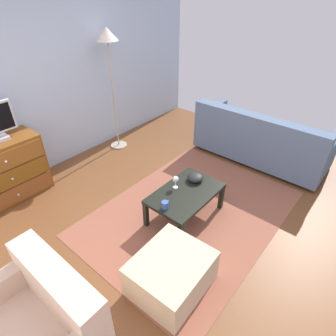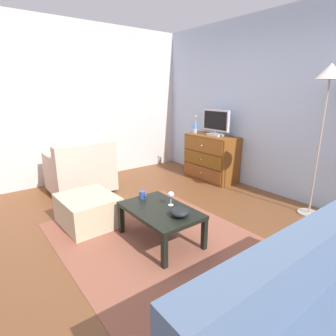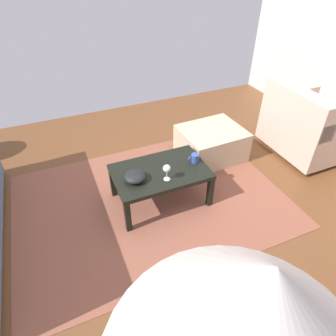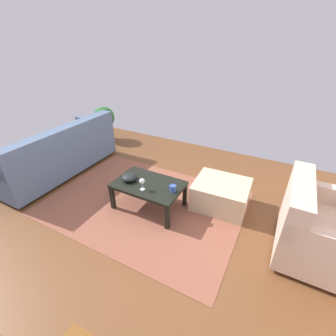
% 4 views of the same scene
% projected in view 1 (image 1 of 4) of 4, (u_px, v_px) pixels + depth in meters
% --- Properties ---
extents(ground_plane, '(5.65, 4.75, 0.05)m').
position_uv_depth(ground_plane, '(168.00, 215.00, 3.49)').
color(ground_plane, brown).
extents(wall_accent_rear, '(5.65, 0.12, 2.70)m').
position_uv_depth(wall_accent_rear, '(50.00, 73.00, 3.85)').
color(wall_accent_rear, '#A5BBD6').
rests_on(wall_accent_rear, ground_plane).
extents(area_rug, '(2.60, 1.90, 0.01)m').
position_uv_depth(area_rug, '(191.00, 212.00, 3.49)').
color(area_rug, brown).
rests_on(area_rug, ground_plane).
extents(dresser, '(0.98, 0.49, 0.80)m').
position_uv_depth(dresser, '(3.00, 172.00, 3.53)').
color(dresser, brown).
rests_on(dresser, ground_plane).
extents(coffee_table, '(0.88, 0.57, 0.37)m').
position_uv_depth(coffee_table, '(185.00, 195.00, 3.26)').
color(coffee_table, black).
rests_on(coffee_table, ground_plane).
extents(wine_glass, '(0.07, 0.07, 0.16)m').
position_uv_depth(wine_glass, '(176.00, 179.00, 3.25)').
color(wine_glass, silver).
rests_on(wine_glass, coffee_table).
extents(mug, '(0.11, 0.08, 0.08)m').
position_uv_depth(mug, '(165.00, 205.00, 2.99)').
color(mug, '#34529D').
rests_on(mug, coffee_table).
extents(bowl_decorative, '(0.20, 0.20, 0.09)m').
position_uv_depth(bowl_decorative, '(195.00, 177.00, 3.40)').
color(bowl_decorative, black).
rests_on(bowl_decorative, coffee_table).
extents(couch_large, '(0.85, 2.01, 0.83)m').
position_uv_depth(couch_large, '(260.00, 141.00, 4.37)').
color(couch_large, '#332319').
rests_on(couch_large, ground_plane).
extents(ottoman, '(0.72, 0.63, 0.36)m').
position_uv_depth(ottoman, '(171.00, 273.00, 2.56)').
color(ottoman, '#CAB692').
rests_on(ottoman, ground_plane).
extents(standing_lamp, '(0.32, 0.32, 1.88)m').
position_uv_depth(standing_lamp, '(108.00, 47.00, 4.01)').
color(standing_lamp, '#A59E8C').
rests_on(standing_lamp, ground_plane).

